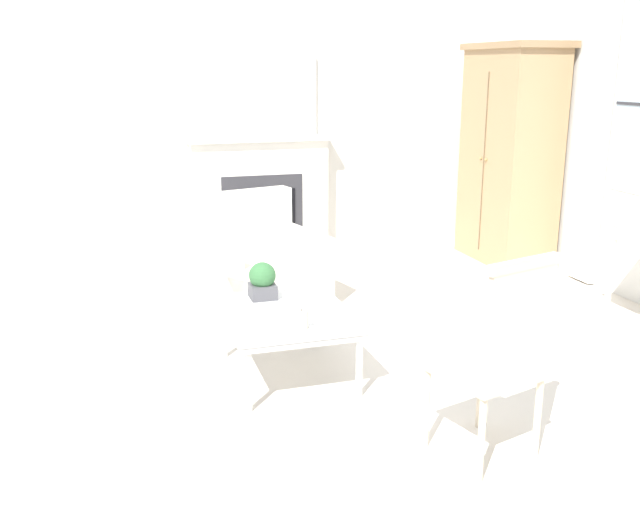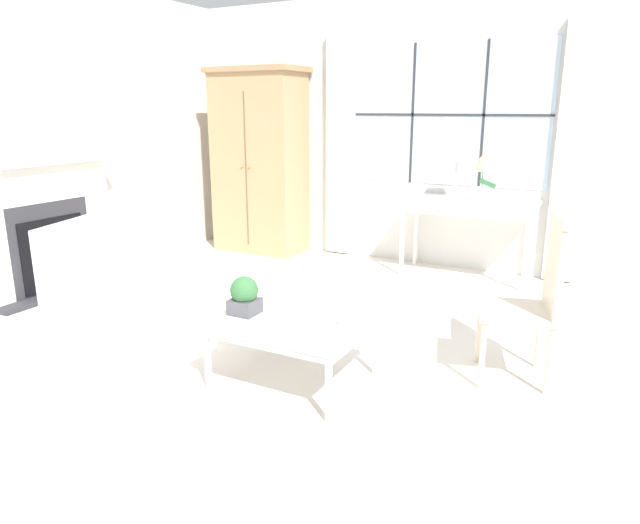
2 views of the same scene
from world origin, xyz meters
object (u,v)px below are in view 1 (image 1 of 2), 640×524
at_px(armoire, 509,154).
at_px(coffee_table, 287,318).
at_px(pillar_candle, 302,321).
at_px(side_chair_wooden, 502,351).
at_px(potted_plant_small, 262,281).
at_px(fireplace, 261,190).
at_px(armchair_upholstered, 253,269).

bearing_deg(armoire, coffee_table, -52.85).
bearing_deg(pillar_candle, side_chair_wooden, 37.33).
relative_size(coffee_table, potted_plant_small, 3.85).
distance_m(coffee_table, potted_plant_small, 0.35).
xyz_separation_m(fireplace, potted_plant_small, (2.61, -0.56, -0.14)).
xyz_separation_m(fireplace, armoire, (0.81, 2.29, 0.37)).
distance_m(armoire, coffee_table, 3.54).
relative_size(armchair_upholstered, potted_plant_small, 4.92).
bearing_deg(coffee_table, side_chair_wooden, 29.40).
relative_size(armoire, armchair_upholstered, 1.78).
height_order(armchair_upholstered, potted_plant_small, armchair_upholstered).
xyz_separation_m(fireplace, pillar_candle, (3.25, -0.48, -0.21)).
bearing_deg(coffee_table, fireplace, 170.66).
bearing_deg(potted_plant_small, pillar_candle, 7.58).
height_order(fireplace, coffee_table, fireplace).
distance_m(armchair_upholstered, potted_plant_small, 1.21).
distance_m(fireplace, coffee_table, 2.96).
bearing_deg(potted_plant_small, coffee_table, 15.17).
height_order(fireplace, armoire, armoire).
height_order(fireplace, side_chair_wooden, fireplace).
bearing_deg(coffee_table, armchair_upholstered, 176.40).
height_order(side_chair_wooden, potted_plant_small, side_chair_wooden).
bearing_deg(side_chair_wooden, pillar_candle, -142.67).
xyz_separation_m(potted_plant_small, pillar_candle, (0.64, 0.08, -0.06)).
bearing_deg(fireplace, side_chair_wooden, 3.28).
bearing_deg(fireplace, potted_plant_small, -12.12).
relative_size(fireplace, armoire, 0.95).
bearing_deg(side_chair_wooden, armchair_upholstered, -167.16).
height_order(fireplace, armchair_upholstered, fireplace).
distance_m(fireplace, side_chair_wooden, 4.19).
relative_size(armoire, side_chair_wooden, 1.99).
bearing_deg(coffee_table, pillar_candle, 0.56).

